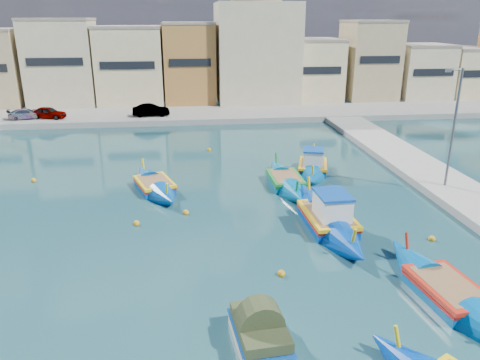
{
  "coord_description": "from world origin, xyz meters",
  "views": [
    {
      "loc": [
        0.86,
        -20.99,
        10.91
      ],
      "look_at": [
        4.0,
        6.0,
        1.4
      ],
      "focal_mm": 35.0,
      "sensor_mm": 36.0,
      "label": 1
    }
  ],
  "objects_px": {
    "luzzu_turquoise_cabin": "(328,220)",
    "quay_street_lamp": "(453,128)",
    "church_block": "(256,38)",
    "luzzu_blue_cabin": "(313,167)",
    "tender_near": "(260,334)",
    "luzzu_green": "(155,187)",
    "luzzu_blue_south": "(448,294)",
    "luzzu_cyan_mid": "(285,182)"
  },
  "relations": [
    {
      "from": "church_block",
      "to": "luzzu_blue_cabin",
      "type": "distance_m",
      "value": 29.89
    },
    {
      "from": "tender_near",
      "to": "luzzu_turquoise_cabin",
      "type": "bearing_deg",
      "value": 60.74
    },
    {
      "from": "tender_near",
      "to": "quay_street_lamp",
      "type": "bearing_deg",
      "value": 43.53
    },
    {
      "from": "luzzu_turquoise_cabin",
      "to": "tender_near",
      "type": "height_order",
      "value": "luzzu_turquoise_cabin"
    },
    {
      "from": "luzzu_turquoise_cabin",
      "to": "tender_near",
      "type": "xyz_separation_m",
      "value": [
        -5.24,
        -9.35,
        0.08
      ]
    },
    {
      "from": "luzzu_green",
      "to": "luzzu_blue_south",
      "type": "distance_m",
      "value": 19.01
    },
    {
      "from": "luzzu_blue_south",
      "to": "luzzu_cyan_mid",
      "type": "bearing_deg",
      "value": 104.76
    },
    {
      "from": "quay_street_lamp",
      "to": "luzzu_turquoise_cabin",
      "type": "bearing_deg",
      "value": -154.87
    },
    {
      "from": "luzzu_turquoise_cabin",
      "to": "luzzu_blue_south",
      "type": "xyz_separation_m",
      "value": [
        2.81,
        -7.43,
        -0.13
      ]
    },
    {
      "from": "church_block",
      "to": "luzzu_green",
      "type": "relative_size",
      "value": 2.36
    },
    {
      "from": "luzzu_turquoise_cabin",
      "to": "tender_near",
      "type": "relative_size",
      "value": 3.12
    },
    {
      "from": "luzzu_turquoise_cabin",
      "to": "luzzu_green",
      "type": "height_order",
      "value": "luzzu_turquoise_cabin"
    },
    {
      "from": "church_block",
      "to": "quay_street_lamp",
      "type": "bearing_deg",
      "value": -77.65
    },
    {
      "from": "church_block",
      "to": "tender_near",
      "type": "distance_m",
      "value": 48.76
    },
    {
      "from": "luzzu_blue_cabin",
      "to": "luzzu_green",
      "type": "xyz_separation_m",
      "value": [
        -11.45,
        -2.65,
        -0.08
      ]
    },
    {
      "from": "tender_near",
      "to": "church_block",
      "type": "bearing_deg",
      "value": 81.77
    },
    {
      "from": "quay_street_lamp",
      "to": "tender_near",
      "type": "distance_m",
      "value": 20.14
    },
    {
      "from": "church_block",
      "to": "luzzu_blue_cabin",
      "type": "xyz_separation_m",
      "value": [
        0.05,
        -28.78,
        -8.06
      ]
    },
    {
      "from": "luzzu_turquoise_cabin",
      "to": "quay_street_lamp",
      "type": "bearing_deg",
      "value": 25.13
    },
    {
      "from": "luzzu_blue_cabin",
      "to": "luzzu_blue_south",
      "type": "height_order",
      "value": "luzzu_blue_cabin"
    },
    {
      "from": "luzzu_green",
      "to": "luzzu_blue_south",
      "type": "height_order",
      "value": "luzzu_blue_south"
    },
    {
      "from": "church_block",
      "to": "tender_near",
      "type": "bearing_deg",
      "value": -98.23
    },
    {
      "from": "luzzu_turquoise_cabin",
      "to": "luzzu_green",
      "type": "xyz_separation_m",
      "value": [
        -9.75,
        6.84,
        -0.13
      ]
    },
    {
      "from": "luzzu_turquoise_cabin",
      "to": "luzzu_blue_cabin",
      "type": "distance_m",
      "value": 9.64
    },
    {
      "from": "luzzu_blue_south",
      "to": "tender_near",
      "type": "relative_size",
      "value": 2.75
    },
    {
      "from": "luzzu_cyan_mid",
      "to": "quay_street_lamp",
      "type": "bearing_deg",
      "value": -14.09
    },
    {
      "from": "luzzu_green",
      "to": "luzzu_blue_south",
      "type": "relative_size",
      "value": 0.88
    },
    {
      "from": "quay_street_lamp",
      "to": "luzzu_cyan_mid",
      "type": "height_order",
      "value": "quay_street_lamp"
    },
    {
      "from": "luzzu_blue_south",
      "to": "luzzu_turquoise_cabin",
      "type": "bearing_deg",
      "value": 110.73
    },
    {
      "from": "church_block",
      "to": "quay_street_lamp",
      "type": "distance_m",
      "value": 35.04
    },
    {
      "from": "luzzu_green",
      "to": "luzzu_blue_south",
      "type": "bearing_deg",
      "value": -48.63
    },
    {
      "from": "luzzu_blue_cabin",
      "to": "luzzu_green",
      "type": "relative_size",
      "value": 1.02
    },
    {
      "from": "luzzu_blue_cabin",
      "to": "luzzu_blue_south",
      "type": "distance_m",
      "value": 16.95
    },
    {
      "from": "luzzu_turquoise_cabin",
      "to": "luzzu_blue_south",
      "type": "distance_m",
      "value": 7.94
    },
    {
      "from": "church_block",
      "to": "luzzu_cyan_mid",
      "type": "height_order",
      "value": "church_block"
    },
    {
      "from": "quay_street_lamp",
      "to": "luzzu_green",
      "type": "height_order",
      "value": "quay_street_lamp"
    },
    {
      "from": "luzzu_turquoise_cabin",
      "to": "luzzu_blue_cabin",
      "type": "bearing_deg",
      "value": 79.86
    },
    {
      "from": "quay_street_lamp",
      "to": "luzzu_turquoise_cabin",
      "type": "height_order",
      "value": "quay_street_lamp"
    },
    {
      "from": "church_block",
      "to": "luzzu_green",
      "type": "height_order",
      "value": "church_block"
    },
    {
      "from": "church_block",
      "to": "luzzu_cyan_mid",
      "type": "relative_size",
      "value": 2.24
    },
    {
      "from": "church_block",
      "to": "luzzu_turquoise_cabin",
      "type": "distance_m",
      "value": 39.13
    },
    {
      "from": "luzzu_turquoise_cabin",
      "to": "luzzu_green",
      "type": "relative_size",
      "value": 1.28
    }
  ]
}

